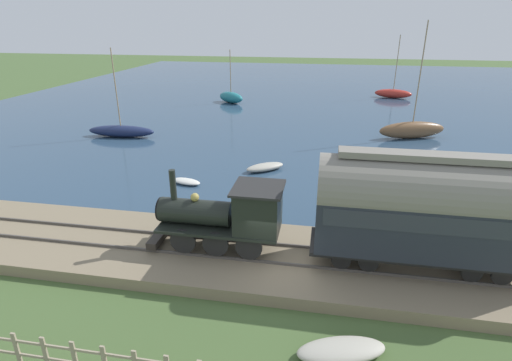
# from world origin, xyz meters

# --- Properties ---
(ground_plane) EXTENTS (200.00, 200.00, 0.00)m
(ground_plane) POSITION_xyz_m (0.00, 0.00, 0.00)
(ground_plane) COLOR #476033
(harbor_water) EXTENTS (80.00, 80.00, 0.01)m
(harbor_water) POSITION_xyz_m (43.87, 0.00, 0.00)
(harbor_water) COLOR #2D4760
(harbor_water) RESTS_ON ground
(rail_embankment) EXTENTS (5.46, 56.00, 0.63)m
(rail_embankment) POSITION_xyz_m (0.84, 0.00, 0.26)
(rail_embankment) COLOR #84755B
(rail_embankment) RESTS_ON ground
(steam_locomotive) EXTENTS (2.04, 5.65, 3.38)m
(steam_locomotive) POSITION_xyz_m (0.84, 2.14, 2.27)
(steam_locomotive) COLOR black
(steam_locomotive) RESTS_ON rail_embankment
(passenger_coach) EXTENTS (2.43, 8.24, 4.66)m
(passenger_coach) POSITION_xyz_m (0.84, -5.33, 3.18)
(passenger_coach) COLOR black
(passenger_coach) RESTS_ON rail_embankment
(sailboat_teal) EXTENTS (3.50, 4.07, 6.35)m
(sailboat_teal) POSITION_xyz_m (34.99, 10.34, 0.70)
(sailboat_teal) COLOR #1E707A
(sailboat_teal) RESTS_ON harbor_water
(sailboat_navy) EXTENTS (1.75, 6.03, 7.53)m
(sailboat_navy) POSITION_xyz_m (18.18, 16.26, 0.54)
(sailboat_navy) COLOR #192347
(sailboat_navy) RESTS_ON harbor_water
(sailboat_brown) EXTENTS (3.14, 6.07, 9.63)m
(sailboat_brown) POSITION_xyz_m (22.26, -8.91, 0.78)
(sailboat_brown) COLOR brown
(sailboat_brown) RESTS_ON harbor_water
(sailboat_red) EXTENTS (2.32, 4.89, 7.88)m
(sailboat_red) POSITION_xyz_m (42.08, -9.97, 0.61)
(sailboat_red) COLOR #B72D23
(sailboat_red) RESTS_ON harbor_water
(rowboat_mid_harbor) EXTENTS (2.50, 2.85, 0.50)m
(rowboat_mid_harbor) POSITION_xyz_m (12.00, 2.42, 0.26)
(rowboat_mid_harbor) COLOR #B7B2A3
(rowboat_mid_harbor) RESTS_ON harbor_water
(rowboat_near_shore) EXTENTS (1.31, 2.11, 0.31)m
(rowboat_near_shore) POSITION_xyz_m (8.77, 6.95, 0.16)
(rowboat_near_shore) COLOR silver
(rowboat_near_shore) RESTS_ON harbor_water
(rowboat_off_pier) EXTENTS (2.27, 2.12, 0.52)m
(rowboat_off_pier) POSITION_xyz_m (8.51, 1.70, 0.27)
(rowboat_off_pier) COLOR beige
(rowboat_off_pier) RESTS_ON harbor_water
(beached_dinghy) EXTENTS (1.88, 3.00, 0.44)m
(beached_dinghy) POSITION_xyz_m (-3.71, -2.45, 0.22)
(beached_dinghy) COLOR #B7B2A3
(beached_dinghy) RESTS_ON ground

